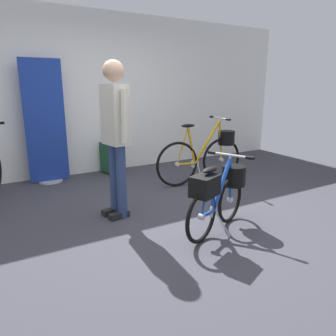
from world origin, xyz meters
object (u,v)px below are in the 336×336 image
at_px(folding_bike_foreground, 220,192).
at_px(display_bike_left, 207,154).
at_px(floor_banner_stand, 46,128).
at_px(rolling_suitcase, 110,157).
at_px(visitor_near_wall, 116,129).

xyz_separation_m(folding_bike_foreground, display_bike_left, (0.92, 1.46, 0.04)).
bearing_deg(floor_banner_stand, rolling_suitcase, 0.47).
bearing_deg(folding_bike_foreground, rolling_suitcase, 94.37).
bearing_deg(floor_banner_stand, display_bike_left, -30.68).
height_order(folding_bike_foreground, display_bike_left, display_bike_left).
bearing_deg(floor_banner_stand, folding_bike_foreground, -65.97).
bearing_deg(display_bike_left, visitor_near_wall, -161.69).
height_order(display_bike_left, rolling_suitcase, display_bike_left).
bearing_deg(rolling_suitcase, display_bike_left, -48.43).
distance_m(floor_banner_stand, visitor_near_wall, 1.89).
bearing_deg(visitor_near_wall, floor_banner_stand, 103.63).
xyz_separation_m(floor_banner_stand, folding_bike_foreground, (1.22, -2.73, -0.43)).
xyz_separation_m(display_bike_left, visitor_near_wall, (-1.70, -0.56, 0.56)).
relative_size(floor_banner_stand, rolling_suitcase, 2.27).
height_order(floor_banner_stand, visitor_near_wall, floor_banner_stand).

